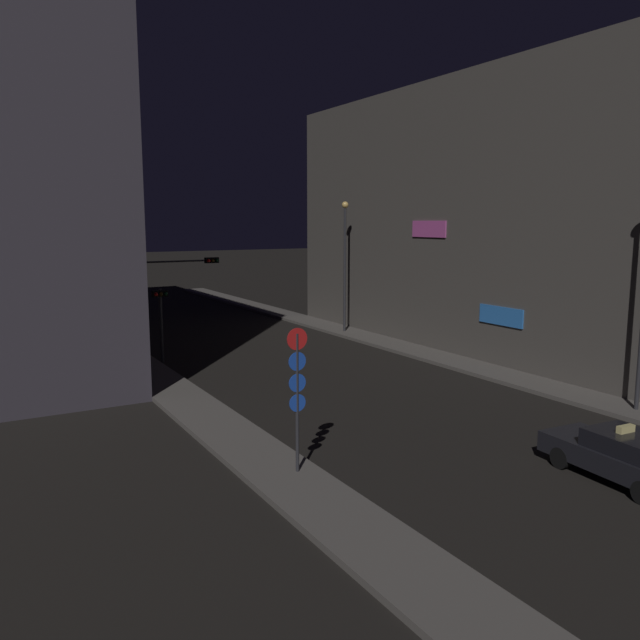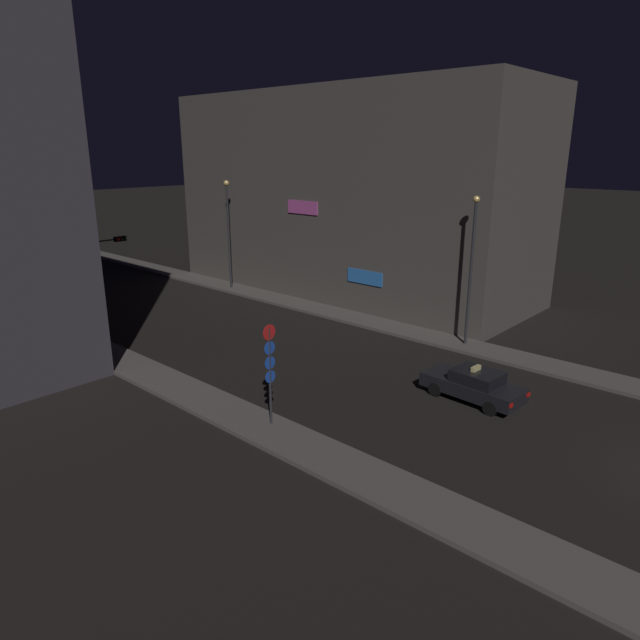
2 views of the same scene
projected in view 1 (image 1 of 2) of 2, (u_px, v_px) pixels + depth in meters
The scene contains 8 objects.
sidewalk_left at pixel (134, 362), 32.46m from camera, with size 2.16×64.92×0.18m, color #5B5651.
sidewalk_right at pixel (365, 337), 39.47m from camera, with size 2.16×64.92×0.18m, color #5B5651.
building_facade_right at pixel (499, 218), 37.57m from camera, with size 10.57×27.88×14.72m.
taxi at pixel (622, 456), 17.74m from camera, with size 2.06×4.55×1.62m.
traffic_light_overhead at pixel (174, 283), 35.56m from camera, with size 4.41×0.41×5.23m.
traffic_light_left_kerb at pixel (161, 310), 32.29m from camera, with size 0.80×0.42×3.82m.
sign_pole_left at pixel (297, 387), 17.68m from camera, with size 0.62×0.10×4.12m.
street_lamp_far_block at pixel (345, 253), 40.50m from camera, with size 0.42×0.42×8.24m.
Camera 1 is at (-14.75, -1.77, 7.18)m, focal length 35.81 mm.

